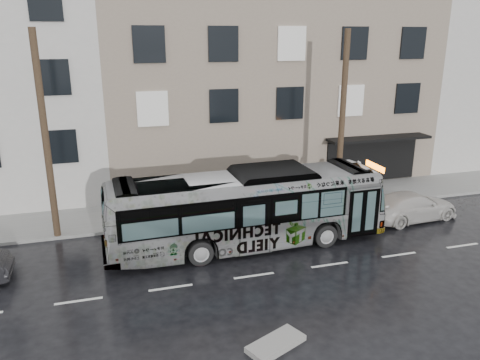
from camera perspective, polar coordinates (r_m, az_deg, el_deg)
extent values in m
plane|color=black|center=(20.44, -0.45, -8.35)|extent=(120.00, 120.00, 0.00)
cube|color=gray|center=(24.79, -3.54, -3.48)|extent=(90.00, 3.60, 0.15)
cube|color=gray|center=(32.22, 1.99, 11.29)|extent=(20.00, 12.00, 11.00)
cylinder|color=#403120|center=(24.34, 12.33, 6.96)|extent=(0.30, 0.30, 9.00)
cylinder|color=#403120|center=(21.61, -22.63, 4.76)|extent=(0.30, 0.30, 9.00)
cylinder|color=slate|center=(25.64, 14.03, -0.25)|extent=(0.06, 0.06, 2.40)
imported|color=#B2B2B2|center=(20.14, 0.79, -3.52)|extent=(12.22, 3.18, 3.38)
imported|color=#B8B5AF|center=(24.81, 20.19, -3.01)|extent=(4.96, 2.40, 1.39)
cube|color=#A6A39E|center=(14.70, 4.39, -19.28)|extent=(1.97, 1.47, 0.18)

